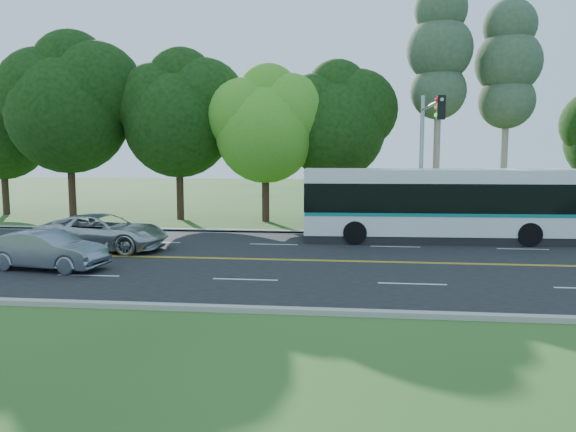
# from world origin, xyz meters

# --- Properties ---
(ground) EXTENTS (120.00, 120.00, 0.00)m
(ground) POSITION_xyz_m (0.00, 0.00, 0.00)
(ground) COLOR #2B501A
(ground) RESTS_ON ground
(road) EXTENTS (60.00, 14.00, 0.02)m
(road) POSITION_xyz_m (0.00, 0.00, 0.01)
(road) COLOR black
(road) RESTS_ON ground
(curb_north) EXTENTS (60.00, 0.30, 0.15)m
(curb_north) POSITION_xyz_m (0.00, 7.15, 0.07)
(curb_north) COLOR #A39F94
(curb_north) RESTS_ON ground
(curb_south) EXTENTS (60.00, 0.30, 0.15)m
(curb_south) POSITION_xyz_m (0.00, -7.15, 0.07)
(curb_south) COLOR #A39F94
(curb_south) RESTS_ON ground
(grass_verge) EXTENTS (60.00, 4.00, 0.10)m
(grass_verge) POSITION_xyz_m (0.00, 9.00, 0.05)
(grass_verge) COLOR #2B501A
(grass_verge) RESTS_ON ground
(lane_markings) EXTENTS (57.60, 13.82, 0.00)m
(lane_markings) POSITION_xyz_m (-0.09, 0.00, 0.02)
(lane_markings) COLOR gold
(lane_markings) RESTS_ON road
(tree_row) EXTENTS (44.70, 9.10, 13.84)m
(tree_row) POSITION_xyz_m (-5.15, 12.13, 6.73)
(tree_row) COLOR black
(tree_row) RESTS_ON ground
(bougainvillea_hedge) EXTENTS (9.50, 2.25, 1.50)m
(bougainvillea_hedge) POSITION_xyz_m (7.18, 8.15, 0.72)
(bougainvillea_hedge) COLOR maroon
(bougainvillea_hedge) RESTS_ON ground
(traffic_signal) EXTENTS (0.42, 6.10, 7.00)m
(traffic_signal) POSITION_xyz_m (6.49, 5.40, 4.67)
(traffic_signal) COLOR #999CA1
(traffic_signal) RESTS_ON ground
(transit_bus) EXTENTS (13.08, 3.34, 3.40)m
(transit_bus) POSITION_xyz_m (7.27, 5.38, 1.70)
(transit_bus) COLOR white
(transit_bus) RESTS_ON road
(sedan) EXTENTS (4.51, 2.12, 1.43)m
(sedan) POSITION_xyz_m (-7.94, -2.69, 0.73)
(sedan) COLOR slate
(sedan) RESTS_ON road
(suv) EXTENTS (5.75, 2.92, 1.56)m
(suv) POSITION_xyz_m (-7.64, 1.30, 0.80)
(suv) COLOR #B7BBBC
(suv) RESTS_ON road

